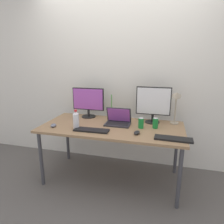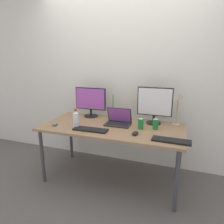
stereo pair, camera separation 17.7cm
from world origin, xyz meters
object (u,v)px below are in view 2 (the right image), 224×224
at_px(keyboard_aux, 171,141).
at_px(desk_lamp, 178,102).
at_px(water_bottle, 76,119).
at_px(soda_can_near_keyboard, 155,124).
at_px(monitor_center, 155,104).
at_px(laptop_silver, 118,121).
at_px(work_desk, 112,130).
at_px(mouse_by_keyboard, 55,124).
at_px(soda_can_by_laptop, 141,124).
at_px(monitor_left, 91,101).
at_px(keyboard_main, 90,130).
at_px(mouse_by_laptop, 135,133).
at_px(bamboo_vase, 113,114).

height_order(keyboard_aux, desk_lamp, desk_lamp).
height_order(water_bottle, soda_can_near_keyboard, water_bottle).
bearing_deg(monitor_center, desk_lamp, -3.06).
height_order(laptop_silver, soda_can_near_keyboard, laptop_silver).
height_order(work_desk, laptop_silver, laptop_silver).
relative_size(work_desk, water_bottle, 7.59).
distance_m(work_desk, mouse_by_keyboard, 0.73).
height_order(soda_can_near_keyboard, soda_can_by_laptop, same).
bearing_deg(soda_can_by_laptop, water_bottle, -164.25).
height_order(monitor_left, laptop_silver, monitor_left).
bearing_deg(keyboard_aux, soda_can_near_keyboard, 124.44).
bearing_deg(monitor_left, soda_can_by_laptop, -20.10).
bearing_deg(soda_can_by_laptop, desk_lamp, 31.19).
relative_size(work_desk, keyboard_main, 4.26).
xyz_separation_m(keyboard_aux, mouse_by_laptop, (-0.39, 0.06, 0.01)).
distance_m(water_bottle, soda_can_near_keyboard, 0.95).
height_order(monitor_center, mouse_by_keyboard, monitor_center).
distance_m(keyboard_aux, bamboo_vase, 0.95).
bearing_deg(laptop_silver, bamboo_vase, 127.05).
bearing_deg(keyboard_main, mouse_by_laptop, 2.66).
bearing_deg(soda_can_by_laptop, bamboo_vase, 151.12).
relative_size(monitor_left, laptop_silver, 1.45).
xyz_separation_m(laptop_silver, keyboard_aux, (0.67, -0.34, -0.04)).
xyz_separation_m(laptop_silver, soda_can_near_keyboard, (0.47, -0.02, 0.01)).
distance_m(work_desk, laptop_silver, 0.14).
relative_size(soda_can_near_keyboard, desk_lamp, 0.28).
bearing_deg(bamboo_vase, monitor_left, 171.93).
bearing_deg(soda_can_by_laptop, mouse_by_laptop, -94.91).
distance_m(keyboard_main, soda_can_by_laptop, 0.60).
bearing_deg(mouse_by_keyboard, water_bottle, -3.65).
height_order(monitor_left, mouse_by_keyboard, monitor_left).
bearing_deg(mouse_by_laptop, soda_can_near_keyboard, 66.72).
bearing_deg(soda_can_near_keyboard, keyboard_main, -157.74).
bearing_deg(keyboard_aux, work_desk, 162.24).
height_order(work_desk, desk_lamp, desk_lamp).
height_order(monitor_left, keyboard_aux, monitor_left).
height_order(work_desk, monitor_left, monitor_left).
bearing_deg(water_bottle, bamboo_vase, 54.54).
relative_size(monitor_center, keyboard_aux, 1.21).
bearing_deg(bamboo_vase, mouse_by_laptop, -47.62).
height_order(monitor_center, water_bottle, monitor_center).
height_order(mouse_by_keyboard, mouse_by_laptop, mouse_by_keyboard).
xyz_separation_m(mouse_by_laptop, bamboo_vase, (-0.41, 0.45, 0.06)).
bearing_deg(monitor_center, work_desk, -150.49).
bearing_deg(monitor_center, water_bottle, -151.76).
relative_size(monitor_center, water_bottle, 2.04).
relative_size(monitor_center, soda_can_by_laptop, 3.72).
relative_size(monitor_center, desk_lamp, 1.04).
bearing_deg(keyboard_main, laptop_silver, 50.78).
relative_size(soda_can_by_laptop, desk_lamp, 0.28).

